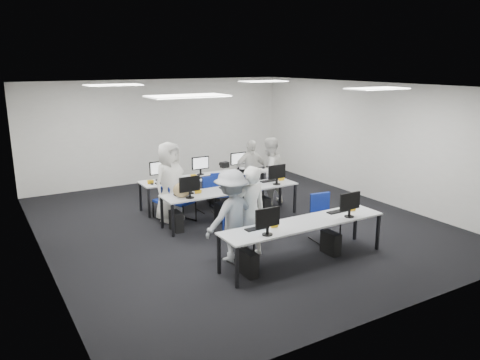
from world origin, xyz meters
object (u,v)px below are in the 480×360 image
chair_0 (238,246)px  chair_2 (182,209)px  chair_1 (324,226)px  student_1 (269,171)px  chair_7 (246,193)px  student_2 (170,182)px  chair_5 (165,207)px  chair_6 (207,199)px  chair_3 (222,201)px  photographer (232,216)px  student_3 (250,172)px  student_0 (250,212)px  chair_4 (252,196)px  desk_mid (232,191)px  desk_front (304,225)px

chair_0 → chair_2: (-0.01, 2.46, 0.02)m
chair_1 → student_1: bearing=87.3°
chair_7 → student_2: (-2.12, -0.22, 0.63)m
chair_5 → chair_6: bearing=-12.8°
chair_3 → photographer: 2.74m
chair_6 → photographer: (-0.92, -2.82, 0.56)m
chair_3 → student_3: student_3 is taller
chair_0 → student_0: student_0 is taller
chair_4 → chair_6: chair_6 is taller
chair_6 → desk_mid: bearing=-81.0°
chair_7 → student_3: size_ratio=0.53×
chair_2 → chair_7: (1.95, 0.44, -0.02)m
desk_mid → chair_5: size_ratio=3.95×
student_0 → student_1: (2.12, 2.53, -0.00)m
desk_front → chair_1: bearing=30.1°
student_2 → photographer: bearing=-110.6°
desk_mid → chair_1: (0.98, -2.03, -0.38)m
chair_7 → photographer: photographer is taller
chair_2 → chair_6: bearing=6.1°
desk_mid → chair_4: chair_4 is taller
chair_7 → student_1: 0.81m
desk_mid → photographer: 2.19m
chair_0 → chair_7: chair_0 is taller
chair_1 → chair_7: size_ratio=1.10×
chair_4 → student_3: size_ratio=0.53×
chair_3 → chair_6: size_ratio=1.06×
chair_4 → chair_5: 2.21m
chair_4 → photographer: (-2.03, -2.57, 0.57)m
chair_3 → student_3: 1.22m
chair_1 → chair_2: size_ratio=1.03×
desk_front → chair_7: chair_7 is taller
student_3 → chair_1: bearing=-84.1°
chair_0 → student_3: bearing=44.2°
desk_front → student_1: (1.42, 3.21, 0.16)m
chair_2 → student_3: (2.09, 0.47, 0.52)m
chair_1 → student_3: student_3 is taller
student_2 → photographer: (0.11, -2.59, -0.06)m
chair_0 → chair_7: size_ratio=1.00×
chair_1 → student_0: 1.76m
student_0 → photographer: size_ratio=1.02×
chair_2 → chair_3: bearing=-18.0°
desk_front → desk_mid: size_ratio=1.00×
student_3 → chair_6: bearing=-171.0°
chair_7 → student_0: (-1.63, -2.83, 0.58)m
chair_2 → student_1: size_ratio=0.54×
desk_mid → student_0: size_ratio=1.88×
chair_2 → desk_front: bearing=-93.4°
student_1 → student_3: size_ratio=1.05×
chair_4 → chair_5: size_ratio=1.04×
chair_6 → chair_7: chair_6 is taller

